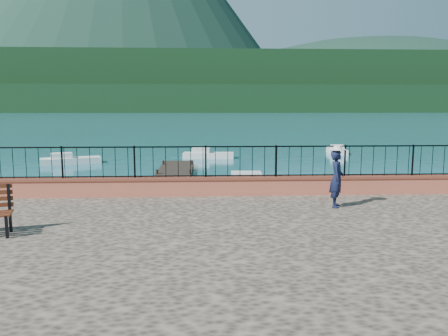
{
  "coord_description": "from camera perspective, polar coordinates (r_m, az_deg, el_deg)",
  "views": [
    {
      "loc": [
        -0.41,
        -9.78,
        3.96
      ],
      "look_at": [
        0.18,
        2.0,
        2.3
      ],
      "focal_mm": 35.0,
      "sensor_mm": 36.0,
      "label": 1
    }
  ],
  "objects": [
    {
      "name": "ground",
      "position": [
        10.56,
        -0.45,
        -14.02
      ],
      "size": [
        2000.0,
        2000.0,
        0.0
      ],
      "primitive_type": "plane",
      "color": "#19596B",
      "rests_on": "ground"
    },
    {
      "name": "parapet",
      "position": [
        13.71,
        -1.12,
        -2.37
      ],
      "size": [
        28.0,
        0.46,
        0.58
      ],
      "primitive_type": "cube",
      "color": "#B65C41",
      "rests_on": "promenade"
    },
    {
      "name": "railing",
      "position": [
        13.59,
        -1.13,
        0.81
      ],
      "size": [
        27.0,
        0.05,
        0.95
      ],
      "primitive_type": "cube",
      "color": "black",
      "rests_on": "parapet"
    },
    {
      "name": "dock",
      "position": [
        22.16,
        -6.96,
        -1.94
      ],
      "size": [
        2.0,
        16.0,
        0.3
      ],
      "primitive_type": "cube",
      "color": "#2D231C",
      "rests_on": "ground"
    },
    {
      "name": "far_forest",
      "position": [
        309.82,
        -2.86,
        8.95
      ],
      "size": [
        900.0,
        60.0,
        18.0
      ],
      "primitive_type": "cube",
      "color": "black",
      "rests_on": "ground"
    },
    {
      "name": "foothills",
      "position": [
        370.22,
        -2.88,
        10.81
      ],
      "size": [
        900.0,
        120.0,
        44.0
      ],
      "primitive_type": "cube",
      "color": "black",
      "rests_on": "ground"
    },
    {
      "name": "companion_hill",
      "position": [
        610.94,
        18.4,
        7.25
      ],
      "size": [
        448.0,
        384.0,
        180.0
      ],
      "primitive_type": "ellipsoid",
      "color": "#142D23",
      "rests_on": "ground"
    },
    {
      "name": "person",
      "position": [
        12.4,
        14.51,
        -1.36
      ],
      "size": [
        0.55,
        0.67,
        1.59
      ],
      "primitive_type": "imported",
      "rotation": [
        0.0,
        0.0,
        1.24
      ],
      "color": "#111633",
      "rests_on": "promenade"
    },
    {
      "name": "hat",
      "position": [
        12.29,
        14.65,
        2.58
      ],
      "size": [
        0.44,
        0.44,
        0.12
      ],
      "primitive_type": "cylinder",
      "color": "white",
      "rests_on": "person"
    },
    {
      "name": "boat_0",
      "position": [
        18.25,
        -24.51,
        -3.97
      ],
      "size": [
        4.37,
        2.01,
        0.8
      ],
      "primitive_type": "cube",
      "rotation": [
        0.0,
        0.0,
        0.17
      ],
      "color": "white",
      "rests_on": "ground"
    },
    {
      "name": "boat_1",
      "position": [
        21.53,
        4.61,
        -1.53
      ],
      "size": [
        4.32,
        1.57,
        0.8
      ],
      "primitive_type": "cube",
      "rotation": [
        0.0,
        0.0,
        -0.06
      ],
      "color": "silver",
      "rests_on": "ground"
    },
    {
      "name": "boat_3",
      "position": [
        32.37,
        -19.38,
        1.25
      ],
      "size": [
        4.22,
        2.56,
        0.8
      ],
      "primitive_type": "cube",
      "rotation": [
        0.0,
        0.0,
        0.34
      ],
      "color": "white",
      "rests_on": "ground"
    },
    {
      "name": "boat_4",
      "position": [
        33.9,
        -2.04,
        1.99
      ],
      "size": [
        4.0,
        1.65,
        0.8
      ],
      "primitive_type": "cube",
      "rotation": [
        0.0,
        0.0,
        -0.09
      ],
      "color": "silver",
      "rests_on": "ground"
    },
    {
      "name": "boat_5",
      "position": [
        38.39,
        14.47,
        2.44
      ],
      "size": [
        1.68,
        3.59,
        0.8
      ],
      "primitive_type": "cube",
      "rotation": [
        0.0,
        0.0,
        1.46
      ],
      "color": "white",
      "rests_on": "ground"
    }
  ]
}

